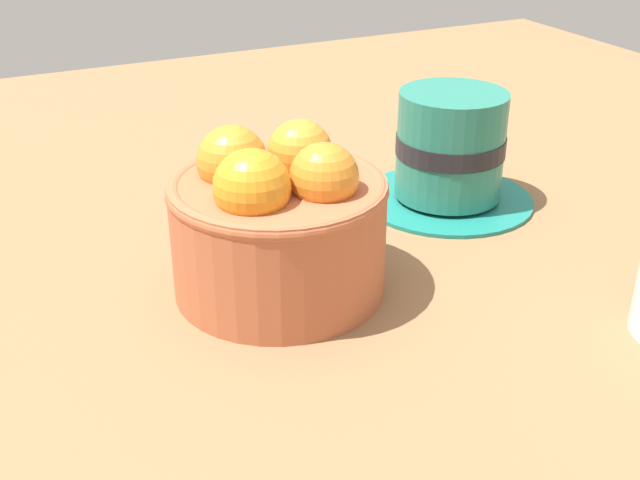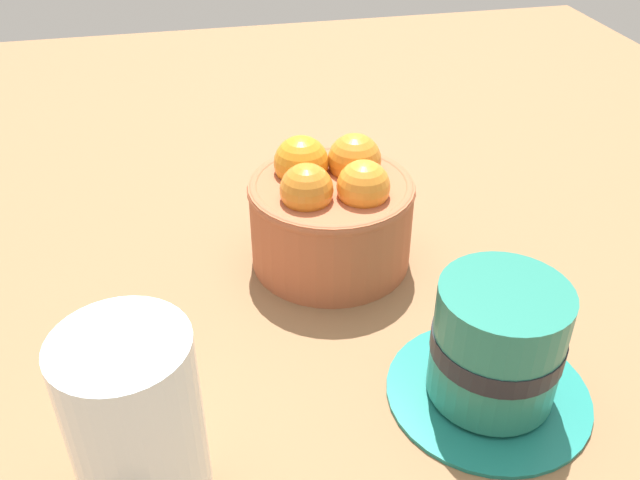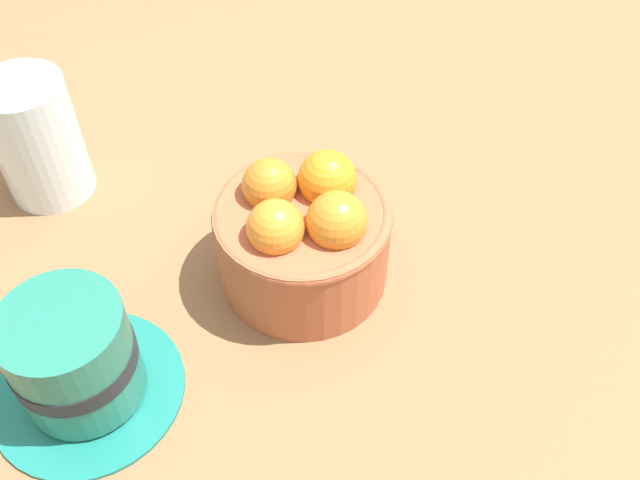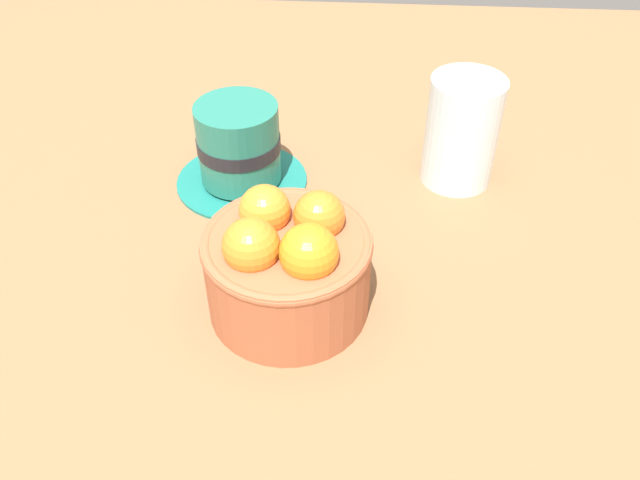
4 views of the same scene
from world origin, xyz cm
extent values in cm
cube|color=brown|center=(0.00, 0.00, -2.38)|extent=(130.33, 115.66, 4.76)
cylinder|color=#AD5938|center=(0.00, 0.00, 3.63)|extent=(13.03, 13.03, 7.25)
torus|color=#AD5938|center=(0.00, 0.00, 6.85)|extent=(13.23, 13.23, 1.00)
sphere|color=orange|center=(2.34, 1.92, 8.07)|extent=(4.40, 4.40, 4.40)
sphere|color=orange|center=(-1.92, 2.34, 8.07)|extent=(4.04, 4.04, 4.04)
sphere|color=orange|center=(-2.34, -1.92, 8.07)|extent=(4.07, 4.07, 4.07)
sphere|color=orange|center=(1.92, -2.34, 8.07)|extent=(4.32, 4.32, 4.32)
cylinder|color=#1A7469|center=(-16.92, -6.64, 0.30)|extent=(13.24, 13.24, 0.60)
cylinder|color=#237260|center=(-16.92, -6.64, 4.62)|extent=(8.08, 8.08, 8.05)
cylinder|color=black|center=(-16.92, -6.64, 4.63)|extent=(8.24, 8.24, 1.45)
camera|label=1|loc=(17.05, 40.76, 25.87)|focal=45.62mm
camera|label=2|loc=(-45.15, 10.74, 33.67)|focal=38.38mm
camera|label=3|loc=(-7.38, -34.77, 44.01)|focal=39.84mm
camera|label=4|loc=(37.52, 5.22, 40.05)|focal=37.27mm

